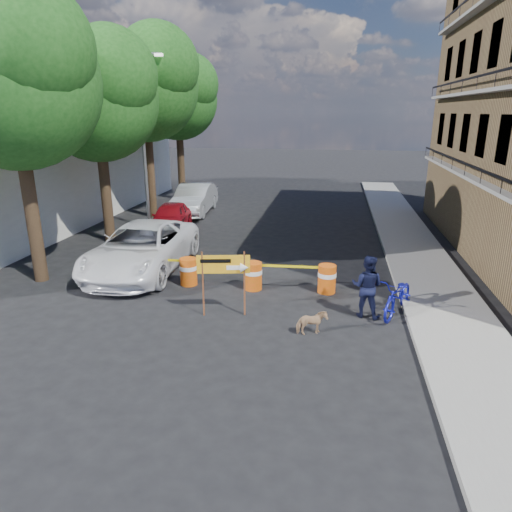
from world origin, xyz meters
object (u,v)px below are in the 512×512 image
at_px(barrel_far_right, 327,278).
at_px(sedan_silver, 194,199).
at_px(pedestrian, 367,286).
at_px(suv_white, 142,248).
at_px(barrel_mid_right, 253,275).
at_px(barrel_far_left, 151,269).
at_px(barrel_mid_left, 188,271).
at_px(sedan_red, 171,217).
at_px(dog, 312,323).
at_px(detour_sign, 230,269).
at_px(bicycle, 400,280).

xyz_separation_m(barrel_far_right, sedan_silver, (-7.59, 10.65, 0.34)).
bearing_deg(pedestrian, suv_white, -3.73).
height_order(barrel_mid_right, barrel_far_right, same).
height_order(barrel_far_left, barrel_mid_left, same).
bearing_deg(sedan_red, pedestrian, -50.39).
bearing_deg(dog, detour_sign, 49.16).
relative_size(detour_sign, dog, 2.44).
xyz_separation_m(barrel_far_right, bicycle, (2.01, -1.32, 0.57)).
xyz_separation_m(dog, suv_white, (-6.25, 3.95, 0.51)).
height_order(barrel_mid_right, sedan_silver, sedan_silver).
distance_m(barrel_far_right, dog, 2.99).
height_order(barrel_mid_left, bicycle, bicycle).
xyz_separation_m(bicycle, suv_white, (-8.57, 2.30, -0.21)).
relative_size(pedestrian, dog, 2.32).
height_order(suv_white, sedan_red, suv_white).
bearing_deg(sedan_silver, barrel_mid_left, -77.23).
bearing_deg(sedan_silver, barrel_far_right, -57.76).
xyz_separation_m(barrel_mid_left, sedan_red, (-3.08, 6.85, 0.19)).
xyz_separation_m(detour_sign, pedestrian, (3.71, 0.58, -0.48)).
bearing_deg(detour_sign, sedan_red, 107.86).
bearing_deg(sedan_silver, barrel_far_left, -83.73).
height_order(barrel_far_left, detour_sign, detour_sign).
distance_m(barrel_mid_left, sedan_silver, 11.17).
distance_m(barrel_mid_right, barrel_far_right, 2.34).
bearing_deg(barrel_far_right, detour_sign, -140.04).
relative_size(pedestrian, suv_white, 0.30).
bearing_deg(detour_sign, barrel_far_left, 135.75).
bearing_deg(suv_white, sedan_red, 98.95).
bearing_deg(barrel_far_right, barrel_far_left, -178.87).
distance_m(bicycle, suv_white, 8.88).
relative_size(barrel_mid_right, bicycle, 0.43).
bearing_deg(barrel_mid_right, dog, -54.58).
bearing_deg(barrel_mid_left, barrel_far_left, -178.45).
height_order(pedestrian, sedan_red, pedestrian).
height_order(barrel_mid_right, pedestrian, pedestrian).
relative_size(sedan_red, sedan_silver, 0.78).
xyz_separation_m(bicycle, sedan_silver, (-9.60, 11.97, -0.23)).
distance_m(detour_sign, suv_white, 5.10).
bearing_deg(detour_sign, barrel_mid_right, 71.35).
bearing_deg(sedan_red, detour_sign, -67.35).
bearing_deg(barrel_far_left, dog, -27.58).
relative_size(barrel_far_right, dog, 1.17).
distance_m(detour_sign, sedan_red, 10.27).
bearing_deg(suv_white, dog, -33.42).
distance_m(bicycle, sedan_red, 12.56).
xyz_separation_m(barrel_far_left, sedan_red, (-1.80, 6.89, 0.19)).
xyz_separation_m(barrel_mid_left, barrel_mid_right, (2.18, -0.05, 0.00)).
height_order(pedestrian, suv_white, pedestrian).
bearing_deg(barrel_far_left, barrel_far_right, 1.13).
height_order(barrel_mid_right, dog, barrel_mid_right).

